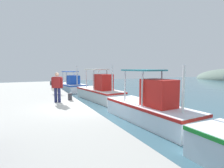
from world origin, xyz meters
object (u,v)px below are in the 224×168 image
at_px(mooring_bollard_nearest, 51,83).
at_px(mooring_bollard_second, 70,97).
at_px(fishing_boat_third, 150,108).
at_px(fishing_boat_second, 100,91).
at_px(fisherman_standing, 57,86).
at_px(pelican, 56,89).
at_px(fishing_boat_nearest, 72,86).

relative_size(mooring_bollard_nearest, mooring_bollard_second, 1.07).
height_order(fishing_boat_third, mooring_bollard_second, fishing_boat_third).
xyz_separation_m(fishing_boat_third, mooring_bollard_nearest, (-13.76, -3.25, 0.30)).
xyz_separation_m(fishing_boat_third, mooring_bollard_second, (-3.46, -3.25, 0.29)).
relative_size(fishing_boat_second, fisherman_standing, 3.46).
bearing_deg(mooring_bollard_second, mooring_bollard_nearest, 180.00).
xyz_separation_m(pelican, fisherman_standing, (3.37, -0.33, 0.53)).
bearing_deg(mooring_bollard_nearest, fishing_boat_third, 13.29).
distance_m(fishing_boat_second, mooring_bollard_nearest, 7.66).
height_order(fishing_boat_nearest, fishing_boat_third, fishing_boat_nearest).
bearing_deg(mooring_bollard_second, pelican, -171.46).
bearing_deg(fishing_boat_third, pelican, -150.12).
distance_m(fishing_boat_third, mooring_bollard_second, 4.76).
distance_m(fisherman_standing, mooring_bollard_nearest, 10.75).
height_order(fishing_boat_third, fisherman_standing, fishing_boat_third).
relative_size(fishing_boat_nearest, mooring_bollard_nearest, 10.80).
distance_m(mooring_bollard_nearest, mooring_bollard_second, 10.29).
distance_m(fishing_boat_third, mooring_bollard_nearest, 14.14).
bearing_deg(mooring_bollard_nearest, fishing_boat_nearest, 88.52).
bearing_deg(mooring_bollard_nearest, mooring_bollard_second, -0.00).
height_order(pelican, fisherman_standing, fisherman_standing).
bearing_deg(fishing_boat_second, fishing_boat_third, 0.42).
bearing_deg(fisherman_standing, pelican, 174.42).
bearing_deg(fishing_boat_third, fishing_boat_second, -179.58).
relative_size(fishing_boat_third, pelican, 5.90).
bearing_deg(mooring_bollard_second, fishing_boat_nearest, 167.25).
bearing_deg(pelican, mooring_bollard_nearest, 176.52).
relative_size(fishing_boat_second, fishing_boat_third, 1.03).
bearing_deg(fishing_boat_second, fishing_boat_nearest, -172.70).
height_order(fishing_boat_second, mooring_bollard_second, fishing_boat_second).
bearing_deg(fishing_boat_second, fisherman_standing, -46.72).
height_order(fishing_boat_second, fishing_boat_third, fishing_boat_second).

